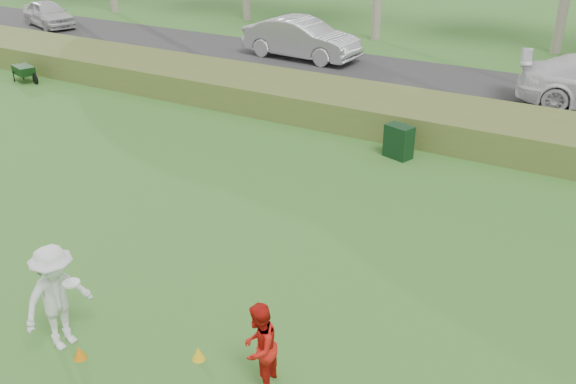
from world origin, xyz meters
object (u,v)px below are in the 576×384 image
Objects in this scene: player_red at (259,347)px; utility_cabinet at (399,142)px; car_left at (48,14)px; player_white at (57,298)px; cone_yellow at (198,353)px; cone_orange at (79,353)px; car_mid at (302,38)px.

utility_cabinet is (-1.42, 9.49, -0.27)m from player_red.
car_left reaches higher than utility_cabinet.
player_white is 7.92× the size of cone_yellow.
cone_orange is (-2.84, -0.91, -0.61)m from player_red.
cone_yellow reaches higher than cone_orange.
cone_orange is at bearing -158.23° from car_mid.
player_red is (3.31, 0.77, -0.20)m from player_white.
player_red is at bearing -68.46° from player_white.
cone_orange is at bearing -150.93° from cone_yellow.
car_mid is at bearing 25.44° from player_white.
player_red is 0.38× the size of car_left.
player_red is 28.99m from car_left.
player_white is 0.95m from cone_orange.
player_white is at bearing -82.17° from utility_cabinet.
player_white is at bearing 163.83° from cone_orange.
car_left is at bearing 142.77° from cone_yellow.
cone_yellow is at bearing -100.77° from player_red.
car_left is (-23.50, 16.98, -0.01)m from player_red.
cone_orange is 0.05× the size of car_mid.
utility_cabinet is (-0.25, 9.47, 0.34)m from cone_yellow.
car_mid is (-7.51, 8.19, 0.43)m from utility_cabinet.
cone_yellow is 0.06× the size of car_left.
cone_orange is at bearing -111.29° from car_left.
cone_orange is 0.99× the size of cone_yellow.
utility_cabinet is at bearing -1.94° from player_white.
cone_yellow is 0.05× the size of car_mid.
player_white is at bearing -111.73° from car_left.
player_white is 1.27× the size of player_red.
cone_yellow is (2.14, 0.79, -0.81)m from player_white.
utility_cabinet is 0.24× the size of car_left.
car_left is at bearing -135.61° from player_red.
player_white reaches higher than cone_yellow.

